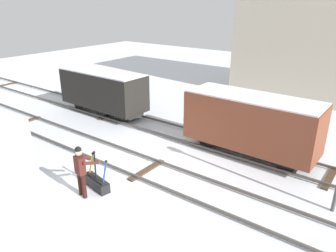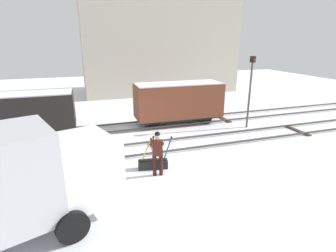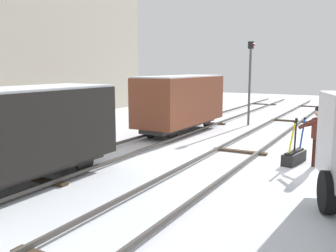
{
  "view_description": "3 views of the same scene",
  "coord_description": "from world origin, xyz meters",
  "px_view_note": "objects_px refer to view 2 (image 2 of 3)",
  "views": [
    {
      "loc": [
        7.3,
        -8.32,
        6.25
      ],
      "look_at": [
        -0.79,
        2.43,
        0.94
      ],
      "focal_mm": 34.32,
      "sensor_mm": 36.0,
      "label": 1
    },
    {
      "loc": [
        -3.26,
        -11.9,
        5.2
      ],
      "look_at": [
        0.81,
        0.43,
        1.0
      ],
      "focal_mm": 28.56,
      "sensor_mm": 36.0,
      "label": 2
    },
    {
      "loc": [
        -12.65,
        -4.0,
        3.02
      ],
      "look_at": [
        -0.16,
        2.84,
        0.76
      ],
      "focal_mm": 39.88,
      "sensor_mm": 36.0,
      "label": 3
    }
  ],
  "objects_px": {
    "switch_lever_frame": "(153,163)",
    "freight_car_back_track": "(22,113)",
    "rail_worker": "(158,150)",
    "signal_post": "(250,86)",
    "freight_car_near_switch": "(178,101)"
  },
  "relations": [
    {
      "from": "switch_lever_frame",
      "to": "freight_car_back_track",
      "type": "relative_size",
      "value": 0.27
    },
    {
      "from": "rail_worker",
      "to": "signal_post",
      "type": "bearing_deg",
      "value": 41.7
    },
    {
      "from": "rail_worker",
      "to": "freight_car_back_track",
      "type": "distance_m",
      "value": 8.52
    },
    {
      "from": "signal_post",
      "to": "freight_car_back_track",
      "type": "xyz_separation_m",
      "value": [
        -12.74,
        2.08,
        -1.17
      ]
    },
    {
      "from": "switch_lever_frame",
      "to": "signal_post",
      "type": "relative_size",
      "value": 0.34
    },
    {
      "from": "rail_worker",
      "to": "freight_car_back_track",
      "type": "height_order",
      "value": "freight_car_back_track"
    },
    {
      "from": "rail_worker",
      "to": "signal_post",
      "type": "height_order",
      "value": "signal_post"
    },
    {
      "from": "freight_car_near_switch",
      "to": "switch_lever_frame",
      "type": "bearing_deg",
      "value": -118.79
    },
    {
      "from": "freight_car_near_switch",
      "to": "rail_worker",
      "type": "bearing_deg",
      "value": -116.13
    },
    {
      "from": "rail_worker",
      "to": "freight_car_back_track",
      "type": "bearing_deg",
      "value": 143.31
    },
    {
      "from": "signal_post",
      "to": "freight_car_back_track",
      "type": "distance_m",
      "value": 12.96
    },
    {
      "from": "switch_lever_frame",
      "to": "freight_car_near_switch",
      "type": "bearing_deg",
      "value": 71.0
    },
    {
      "from": "switch_lever_frame",
      "to": "signal_post",
      "type": "xyz_separation_m",
      "value": [
        7.01,
        3.58,
        2.36
      ]
    },
    {
      "from": "switch_lever_frame",
      "to": "freight_car_back_track",
      "type": "height_order",
      "value": "freight_car_back_track"
    },
    {
      "from": "switch_lever_frame",
      "to": "freight_car_near_switch",
      "type": "xyz_separation_m",
      "value": [
        3.24,
        5.66,
        1.25
      ]
    }
  ]
}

